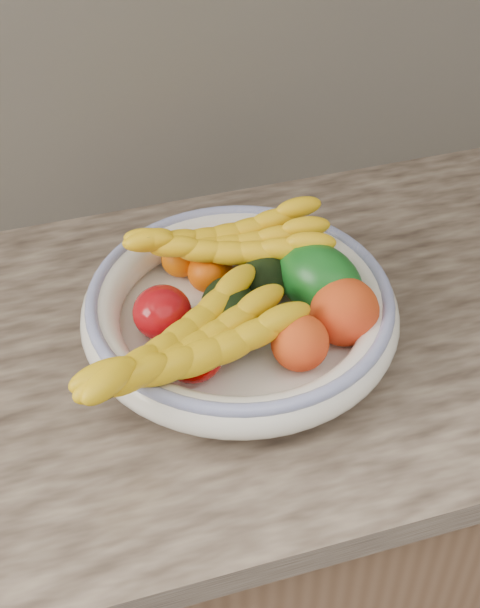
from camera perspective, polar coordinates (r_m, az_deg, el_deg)
name	(u,v)px	position (r m, az deg, el deg)	size (l,w,h in m)	color
kitchen_counter	(235,519)	(1.42, -0.31, -14.30)	(2.44, 0.66, 1.40)	brown
fruit_bowl	(240,311)	(1.04, 0.00, -0.47)	(0.39, 0.39, 0.08)	white
clementine_back_left	(180,260)	(1.11, -4.06, 3.00)	(0.05, 0.05, 0.04)	#E16604
clementine_back_right	(227,246)	(1.13, -0.88, 3.90)	(0.05, 0.05, 0.05)	orange
clementine_back_mid	(209,272)	(1.09, -2.09, 2.15)	(0.06, 0.06, 0.05)	#E95B04
clementine_extra	(214,270)	(1.09, -1.75, 2.28)	(0.05, 0.05, 0.05)	#F26005
tomato_left	(162,313)	(1.02, -5.26, -0.58)	(0.07, 0.07, 0.06)	#A40B10
tomato_near_left	(193,354)	(0.97, -3.19, -3.41)	(0.07, 0.07, 0.06)	#B60100
avocado_center	(230,312)	(1.01, -0.69, -0.55)	(0.07, 0.10, 0.07)	black
avocado_right	(266,277)	(1.06, 1.73, 1.83)	(0.07, 0.09, 0.07)	black
green_mango	(319,280)	(1.04, 5.35, 1.65)	(0.08, 0.12, 0.09)	#0F5416
peach_front	(300,343)	(0.98, 4.06, -2.61)	(0.07, 0.07, 0.07)	orange
peach_right	(345,312)	(1.02, 7.06, -0.52)	(0.08, 0.08, 0.08)	orange
banana_bunch_back	(228,247)	(1.07, -0.83, 3.88)	(0.27, 0.10, 0.08)	yellow
banana_bunch_front	(188,352)	(0.94, -3.56, -3.24)	(0.31, 0.12, 0.08)	yellow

